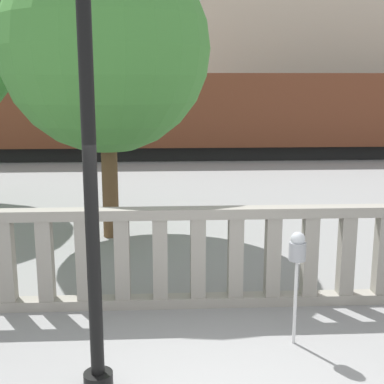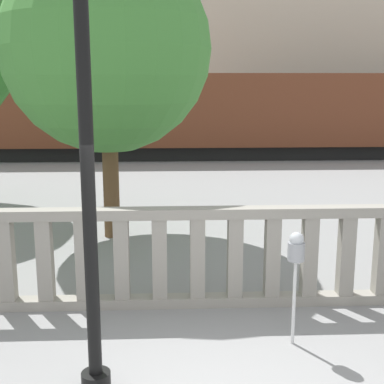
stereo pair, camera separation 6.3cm
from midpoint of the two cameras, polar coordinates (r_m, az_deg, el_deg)
balustrade at (r=7.35m, az=0.83°, el=-7.01°), size 17.17×0.24×1.40m
lamppost at (r=4.98m, az=-11.31°, el=16.58°), size 0.43×0.43×5.49m
parking_meter at (r=6.30m, az=11.32°, el=-6.44°), size 0.20×0.20×1.38m
train_near at (r=21.89m, az=7.39°, el=8.30°), size 27.56×2.84×3.92m
building_block at (r=31.27m, az=11.59°, el=15.57°), size 13.26×6.45×10.43m
tree_right at (r=10.47m, az=-8.90°, el=14.88°), size 3.94×3.94×5.63m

